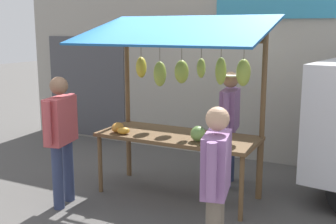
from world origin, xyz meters
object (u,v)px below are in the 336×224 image
at_px(market_stall, 179,86).
at_px(shopper_with_ponytail, 61,131).
at_px(shopper_with_shopping_bag, 216,179).
at_px(vendor_with_sunhat, 230,118).

bearing_deg(market_stall, shopper_with_ponytail, 39.92).
bearing_deg(shopper_with_ponytail, shopper_with_shopping_bag, -115.64).
xyz_separation_m(market_stall, vendor_with_sunhat, (-0.49, -0.71, -0.53)).
bearing_deg(market_stall, vendor_with_sunhat, -124.60).
distance_m(market_stall, shopper_with_ponytail, 1.67).
xyz_separation_m(market_stall, shopper_with_shopping_bag, (-1.15, 1.60, -0.61)).
distance_m(vendor_with_sunhat, shopper_with_shopping_bag, 2.41).
height_order(market_stall, vendor_with_sunhat, market_stall).
height_order(shopper_with_ponytail, shopper_with_shopping_bag, shopper_with_ponytail).
xyz_separation_m(vendor_with_sunhat, shopper_with_ponytail, (1.70, 1.72, -0.01)).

